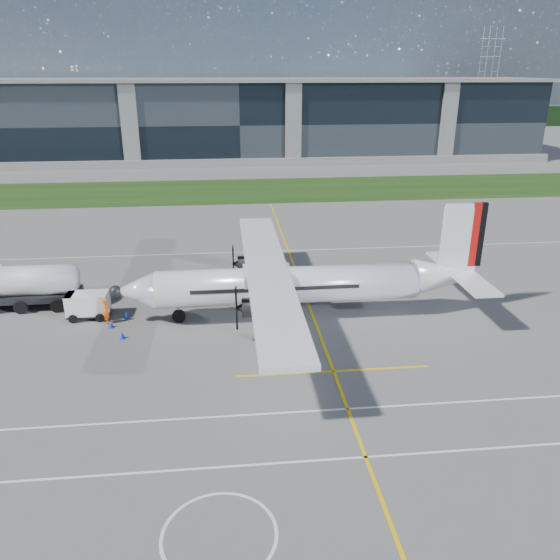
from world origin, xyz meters
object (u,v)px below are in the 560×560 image
at_px(turboprop_aircraft, 301,264).
at_px(ground_crew_person, 106,309).
at_px(pylon_east, 488,76).
at_px(fuel_tanker_truck, 13,287).
at_px(baggage_tug, 88,306).
at_px(safety_cone_nose_port, 122,335).
at_px(safety_cone_nose_stbd, 126,315).
at_px(safety_cone_stbdwing, 249,257).
at_px(safety_cone_fwd, 111,324).

bearing_deg(turboprop_aircraft, ground_crew_person, 178.45).
xyz_separation_m(pylon_east, fuel_tanker_truck, (-104.80, -143.88, -13.32)).
height_order(baggage_tug, safety_cone_nose_port, baggage_tug).
xyz_separation_m(fuel_tanker_truck, ground_crew_person, (7.64, -3.65, -0.60)).
height_order(safety_cone_nose_port, safety_cone_nose_stbd, same).
bearing_deg(pylon_east, safety_cone_stbdwing, -122.67).
bearing_deg(baggage_tug, turboprop_aircraft, -5.52).
height_order(pylon_east, turboprop_aircraft, pylon_east).
bearing_deg(turboprop_aircraft, safety_cone_fwd, -178.31).
bearing_deg(baggage_tug, fuel_tanker_truck, 157.58).
bearing_deg(pylon_east, turboprop_aircraft, -119.28).
bearing_deg(safety_cone_fwd, safety_cone_nose_stbd, 60.81).
relative_size(turboprop_aircraft, ground_crew_person, 13.01).
height_order(pylon_east, baggage_tug, pylon_east).
relative_size(fuel_tanker_truck, safety_cone_stbdwing, 17.87).
height_order(pylon_east, ground_crew_person, pylon_east).
bearing_deg(ground_crew_person, safety_cone_nose_stbd, -57.75).
relative_size(pylon_east, turboprop_aircraft, 1.07).
bearing_deg(turboprop_aircraft, safety_cone_nose_stbd, 175.11).
bearing_deg(safety_cone_fwd, baggage_tug, 135.08).
relative_size(pylon_east, safety_cone_fwd, 60.00).
relative_size(pylon_east, fuel_tanker_truck, 3.36).
distance_m(safety_cone_nose_port, safety_cone_nose_stbd, 3.35).
bearing_deg(fuel_tanker_truck, turboprop_aircraft, -10.45).
height_order(pylon_east, fuel_tanker_truck, pylon_east).
distance_m(fuel_tanker_truck, baggage_tug, 6.62).
xyz_separation_m(pylon_east, safety_cone_nose_stbd, (-95.93, -146.80, -14.75)).
distance_m(turboprop_aircraft, safety_cone_nose_stbd, 13.64).
relative_size(safety_cone_nose_port, safety_cone_stbdwing, 1.00).
distance_m(pylon_east, baggage_tug, 177.12).
height_order(ground_crew_person, safety_cone_stbdwing, ground_crew_person).
height_order(turboprop_aircraft, safety_cone_stbdwing, turboprop_aircraft).
relative_size(ground_crew_person, safety_cone_stbdwing, 4.32).
distance_m(safety_cone_stbdwing, safety_cone_fwd, 17.61).
bearing_deg(turboprop_aircraft, pylon_east, 60.72).
distance_m(fuel_tanker_truck, safety_cone_nose_stbd, 9.45).
bearing_deg(turboprop_aircraft, fuel_tanker_truck, 169.55).
bearing_deg(ground_crew_person, safety_cone_stbdwing, -38.21).
height_order(baggage_tug, safety_cone_stbdwing, baggage_tug).
height_order(baggage_tug, safety_cone_fwd, baggage_tug).
bearing_deg(baggage_tug, ground_crew_person, -36.16).
distance_m(fuel_tanker_truck, ground_crew_person, 8.49).
distance_m(pylon_east, safety_cone_nose_stbd, 175.99).
xyz_separation_m(pylon_east, safety_cone_nose_port, (-95.69, -150.15, -14.75)).
xyz_separation_m(baggage_tug, safety_cone_stbdwing, (12.59, 12.09, -0.71)).
bearing_deg(ground_crew_person, pylon_east, -31.77).
relative_size(safety_cone_fwd, safety_cone_nose_stbd, 1.00).
relative_size(safety_cone_nose_port, safety_cone_fwd, 1.00).
height_order(safety_cone_stbdwing, safety_cone_nose_stbd, same).
bearing_deg(safety_cone_nose_stbd, fuel_tanker_truck, 161.76).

